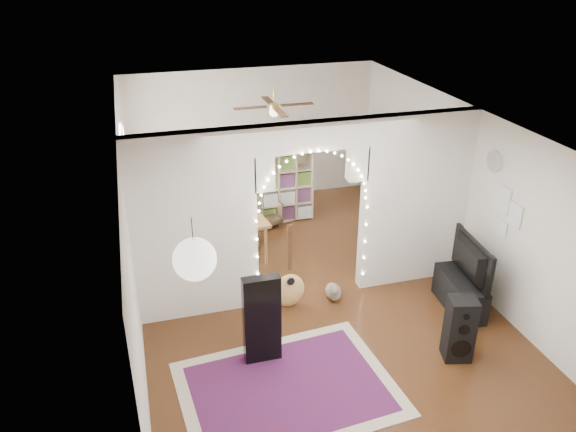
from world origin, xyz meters
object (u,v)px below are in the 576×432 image
object	(u,v)px
media_console	(460,293)
dining_chair_right	(264,213)
floor_speaker	(460,329)
bookcase	(277,187)
dining_table	(229,226)
dining_chair_left	(241,233)
acoustic_guitar	(289,277)

from	to	relation	value
media_console	dining_chair_right	distance (m)	4.00
floor_speaker	bookcase	size ratio (longest dim) A/B	0.64
dining_chair_right	media_console	bearing A→B (deg)	-78.49
dining_table	dining_chair_left	size ratio (longest dim) A/B	2.40
floor_speaker	media_console	distance (m)	1.15
acoustic_guitar	dining_chair_left	xyz separation A→B (m)	(-0.30, 2.01, -0.25)
media_console	dining_chair_right	bearing A→B (deg)	126.95
media_console	dining_chair_right	size ratio (longest dim) A/B	1.87
acoustic_guitar	dining_chair_left	distance (m)	2.04
dining_chair_left	dining_chair_right	bearing A→B (deg)	45.68
media_console	bookcase	world-z (taller)	bookcase
acoustic_guitar	dining_table	xyz separation A→B (m)	(-0.59, 1.50, 0.19)
floor_speaker	media_console	xyz separation A→B (m)	(0.62, 0.95, -0.19)
floor_speaker	bookcase	bearing A→B (deg)	119.19
dining_table	dining_chair_right	size ratio (longest dim) A/B	2.40
dining_table	dining_chair_left	xyz separation A→B (m)	(0.29, 0.50, -0.44)
acoustic_guitar	dining_table	world-z (taller)	acoustic_guitar
dining_chair_left	dining_chair_right	xyz separation A→B (m)	(0.59, 0.69, 0.00)
bookcase	floor_speaker	bearing A→B (deg)	-86.59
acoustic_guitar	bookcase	world-z (taller)	bookcase
acoustic_guitar	bookcase	bearing A→B (deg)	71.10
acoustic_guitar	media_console	distance (m)	2.49
bookcase	dining_chair_left	distance (m)	1.28
bookcase	dining_chair_right	bearing A→B (deg)	-167.67
dining_chair_right	bookcase	bearing A→B (deg)	3.74
media_console	bookcase	size ratio (longest dim) A/B	0.72
acoustic_guitar	dining_chair_right	distance (m)	2.73
floor_speaker	dining_chair_right	distance (m)	4.62
dining_table	bookcase	bearing A→B (deg)	41.97
dining_chair_right	acoustic_guitar	bearing A→B (deg)	-115.90
acoustic_guitar	dining_chair_right	bearing A→B (deg)	76.53
floor_speaker	dining_chair_left	xyz separation A→B (m)	(-2.05, 3.68, -0.20)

